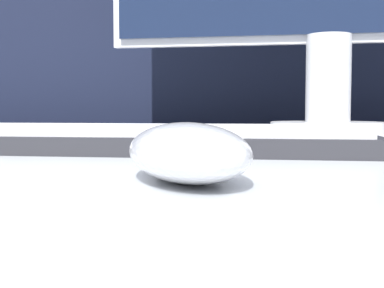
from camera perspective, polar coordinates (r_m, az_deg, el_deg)
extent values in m
cube|color=black|center=(1.12, 7.45, -10.39)|extent=(5.00, 0.03, 1.08)
ellipsoid|color=silver|center=(0.29, -1.36, -0.80)|extent=(0.11, 0.14, 0.03)
cube|color=#28282D|center=(0.50, -4.52, 0.18)|extent=(0.42, 0.15, 0.02)
cube|color=silver|center=(0.50, -4.52, 1.55)|extent=(0.39, 0.14, 0.01)
cylinder|color=silver|center=(0.80, 14.25, 1.59)|extent=(0.17, 0.17, 0.02)
cylinder|color=silver|center=(0.80, 14.34, 6.78)|extent=(0.06, 0.06, 0.13)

